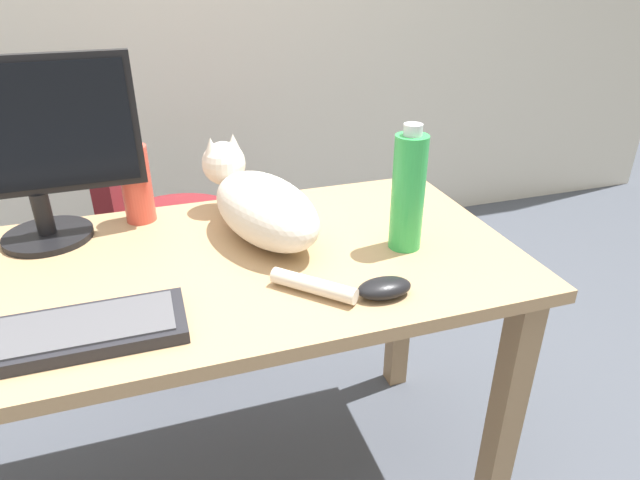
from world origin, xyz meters
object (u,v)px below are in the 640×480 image
(office_chair, at_px, (166,247))
(cat, at_px, (260,204))
(computer_mouse, at_px, (384,288))
(keyboard, at_px, (54,336))
(spray_bottle, at_px, (408,192))
(monitor, at_px, (26,146))
(water_bottle, at_px, (136,183))

(office_chair, distance_m, cat, 0.83)
(office_chair, bearing_deg, cat, -72.52)
(computer_mouse, bearing_deg, office_chair, 110.69)
(office_chair, height_order, computer_mouse, office_chair)
(cat, bearing_deg, office_chair, 107.48)
(keyboard, xyz_separation_m, computer_mouse, (0.60, -0.04, 0.00))
(cat, relative_size, spray_bottle, 2.10)
(office_chair, xyz_separation_m, computer_mouse, (0.38, -1.02, 0.36))
(office_chair, bearing_deg, spray_bottle, -58.56)
(monitor, bearing_deg, computer_mouse, -35.94)
(keyboard, height_order, computer_mouse, computer_mouse)
(keyboard, xyz_separation_m, spray_bottle, (0.72, 0.14, 0.12))
(spray_bottle, bearing_deg, water_bottle, 149.32)
(office_chair, xyz_separation_m, cat, (0.22, -0.68, 0.42))
(water_bottle, bearing_deg, monitor, -168.62)
(keyboard, bearing_deg, computer_mouse, -3.98)
(computer_mouse, height_order, spray_bottle, spray_bottle)
(cat, distance_m, spray_bottle, 0.34)
(monitor, relative_size, keyboard, 1.09)
(computer_mouse, relative_size, spray_bottle, 0.39)
(monitor, distance_m, water_bottle, 0.25)
(office_chair, distance_m, keyboard, 1.06)
(keyboard, height_order, water_bottle, water_bottle)
(cat, xyz_separation_m, spray_bottle, (0.30, -0.15, 0.05))
(water_bottle, bearing_deg, cat, -33.99)
(office_chair, distance_m, water_bottle, 0.67)
(monitor, xyz_separation_m, cat, (0.48, -0.14, -0.15))
(office_chair, relative_size, computer_mouse, 8.26)
(office_chair, xyz_separation_m, spray_bottle, (0.51, -0.84, 0.48))
(computer_mouse, bearing_deg, water_bottle, 130.40)
(monitor, relative_size, computer_mouse, 4.37)
(spray_bottle, bearing_deg, keyboard, -169.40)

